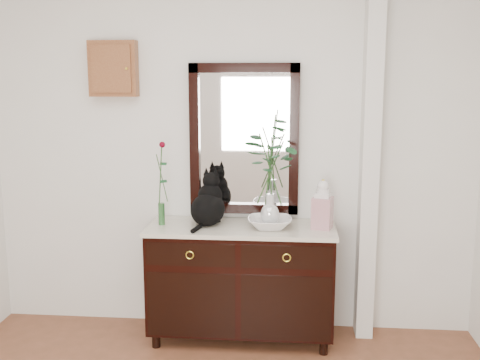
# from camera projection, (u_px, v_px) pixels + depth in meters

# --- Properties ---
(wall_back) EXTENTS (3.60, 0.04, 2.70)m
(wall_back) POSITION_uv_depth(u_px,v_px,m) (231.00, 151.00, 4.14)
(wall_back) COLOR silver
(wall_back) RESTS_ON ground
(pilaster) EXTENTS (0.12, 0.20, 2.70)m
(pilaster) POSITION_uv_depth(u_px,v_px,m) (370.00, 154.00, 3.97)
(pilaster) COLOR silver
(pilaster) RESTS_ON ground
(sideboard) EXTENTS (1.33, 0.52, 0.82)m
(sideboard) POSITION_uv_depth(u_px,v_px,m) (241.00, 277.00, 4.04)
(sideboard) COLOR black
(sideboard) RESTS_ON ground
(wall_mirror) EXTENTS (0.80, 0.06, 1.10)m
(wall_mirror) POSITION_uv_depth(u_px,v_px,m) (244.00, 140.00, 4.10)
(wall_mirror) COLOR black
(wall_mirror) RESTS_ON wall_back
(key_cabinet) EXTENTS (0.35, 0.10, 0.40)m
(key_cabinet) POSITION_uv_depth(u_px,v_px,m) (113.00, 69.00, 4.07)
(key_cabinet) COLOR brown
(key_cabinet) RESTS_ON wall_back
(cat) EXTENTS (0.33, 0.38, 0.38)m
(cat) POSITION_uv_depth(u_px,v_px,m) (208.00, 199.00, 3.97)
(cat) COLOR black
(cat) RESTS_ON sideboard
(lotus_bowl) EXTENTS (0.33, 0.33, 0.08)m
(lotus_bowl) POSITION_uv_depth(u_px,v_px,m) (270.00, 223.00, 3.91)
(lotus_bowl) COLOR silver
(lotus_bowl) RESTS_ON sideboard
(vase_branches) EXTENTS (0.38, 0.38, 0.78)m
(vase_branches) POSITION_uv_depth(u_px,v_px,m) (270.00, 170.00, 3.84)
(vase_branches) COLOR silver
(vase_branches) RESTS_ON lotus_bowl
(bud_vase_rose) EXTENTS (0.09, 0.09, 0.61)m
(bud_vase_rose) POSITION_uv_depth(u_px,v_px,m) (161.00, 183.00, 3.96)
(bud_vase_rose) COLOR #2A5C2B
(bud_vase_rose) RESTS_ON sideboard
(ginger_jar) EXTENTS (0.16, 0.16, 0.35)m
(ginger_jar) POSITION_uv_depth(u_px,v_px,m) (323.00, 204.00, 3.88)
(ginger_jar) COLOR white
(ginger_jar) RESTS_ON sideboard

